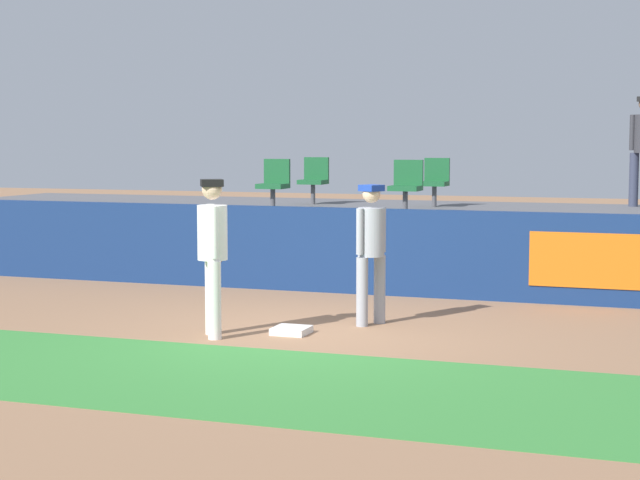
# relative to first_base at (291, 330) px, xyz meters

# --- Properties ---
(ground_plane) EXTENTS (60.00, 60.00, 0.00)m
(ground_plane) POSITION_rel_first_base_xyz_m (0.12, -0.03, -0.04)
(ground_plane) COLOR #936B4C
(grass_foreground_strip) EXTENTS (18.00, 2.80, 0.01)m
(grass_foreground_strip) POSITION_rel_first_base_xyz_m (0.12, -2.32, -0.04)
(grass_foreground_strip) COLOR #388438
(grass_foreground_strip) RESTS_ON ground_plane
(first_base) EXTENTS (0.40, 0.40, 0.08)m
(first_base) POSITION_rel_first_base_xyz_m (0.00, 0.00, 0.00)
(first_base) COLOR white
(first_base) RESTS_ON ground_plane
(player_fielder_home) EXTENTS (0.47, 0.58, 1.79)m
(player_fielder_home) POSITION_rel_first_base_xyz_m (-0.78, -0.44, 1.00)
(player_fielder_home) COLOR white
(player_fielder_home) RESTS_ON ground_plane
(player_runner_visitor) EXTENTS (0.44, 0.44, 1.70)m
(player_runner_visitor) POSITION_rel_first_base_xyz_m (0.70, 0.88, 0.94)
(player_runner_visitor) COLOR #9EA3AD
(player_runner_visitor) RESTS_ON ground_plane
(field_wall) EXTENTS (18.00, 0.26, 1.24)m
(field_wall) POSITION_rel_first_base_xyz_m (0.14, 3.31, 0.58)
(field_wall) COLOR navy
(field_wall) RESTS_ON ground_plane
(bleacher_platform) EXTENTS (18.00, 4.80, 1.08)m
(bleacher_platform) POSITION_rel_first_base_xyz_m (0.12, 5.88, 0.50)
(bleacher_platform) COLOR #59595E
(bleacher_platform) RESTS_ON ground_plane
(seat_back_left) EXTENTS (0.46, 0.44, 0.84)m
(seat_back_left) POSITION_rel_first_base_xyz_m (-2.06, 6.55, 1.51)
(seat_back_left) COLOR #4C4C51
(seat_back_left) RESTS_ON bleacher_platform
(seat_front_left) EXTENTS (0.45, 0.44, 0.84)m
(seat_front_left) POSITION_rel_first_base_xyz_m (-2.11, 4.75, 1.51)
(seat_front_left) COLOR #4C4C51
(seat_front_left) RESTS_ON bleacher_platform
(seat_front_center) EXTENTS (0.47, 0.44, 0.84)m
(seat_front_center) POSITION_rel_first_base_xyz_m (0.12, 4.75, 1.52)
(seat_front_center) COLOR #4C4C51
(seat_front_center) RESTS_ON bleacher_platform
(seat_back_center) EXTENTS (0.44, 0.44, 0.84)m
(seat_back_center) POSITION_rel_first_base_xyz_m (0.17, 6.55, 1.51)
(seat_back_center) COLOR #4C4C51
(seat_back_center) RESTS_ON bleacher_platform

